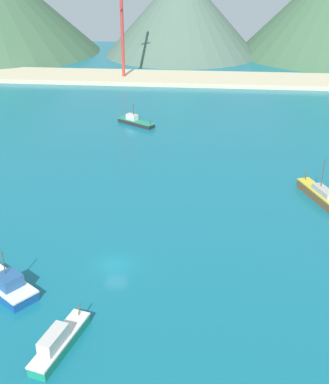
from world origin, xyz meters
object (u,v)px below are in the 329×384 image
fishing_boat_1 (6,285)px  radio_tower (122,22)px  fishing_boat_8 (135,122)px  fishing_boat_0 (319,194)px  fishing_boat_5 (59,342)px

fishing_boat_1 → radio_tower: bearing=92.7°
fishing_boat_8 → radio_tower: (-9.95, 42.73, 15.87)m
fishing_boat_0 → fishing_boat_8: bearing=134.4°
radio_tower → fishing_boat_8: bearing=-76.9°
fishing_boat_0 → fishing_boat_8: fishing_boat_0 is taller
fishing_boat_0 → fishing_boat_1: fishing_boat_0 is taller
fishing_boat_8 → fishing_boat_5: bearing=-87.2°
fishing_boat_1 → fishing_boat_0: bearing=35.1°
fishing_boat_8 → radio_tower: 46.66m
fishing_boat_1 → fishing_boat_8: (4.99, 61.17, -0.16)m
radio_tower → fishing_boat_5: bearing=-83.2°
fishing_boat_1 → radio_tower: 105.19m
fishing_boat_5 → fishing_boat_8: bearing=92.8°
fishing_boat_5 → fishing_boat_8: 69.53m
fishing_boat_5 → radio_tower: size_ratio=0.27×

